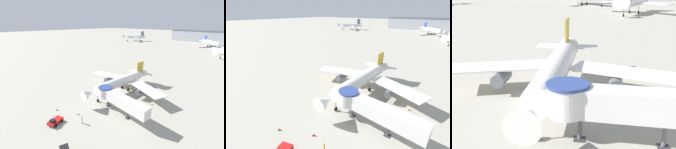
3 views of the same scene
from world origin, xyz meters
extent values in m
plane|color=#A8A393|center=(0.00, 0.00, 0.00)|extent=(800.00, 800.00, 0.00)
cylinder|color=white|center=(2.68, 0.74, 3.91)|extent=(3.52, 20.79, 3.22)
cone|color=white|center=(2.49, -12.70, 3.91)|extent=(3.27, 3.59, 3.22)
cone|color=white|center=(2.84, 12.24, 3.91)|extent=(3.29, 4.88, 3.22)
cube|color=white|center=(-5.94, 3.66, 3.35)|extent=(14.84, 8.62, 0.22)
cube|color=white|center=(11.37, 3.42, 3.35)|extent=(14.84, 8.95, 0.22)
cube|color=gold|center=(2.84, 11.99, 6.81)|extent=(0.29, 3.79, 4.19)
cube|color=white|center=(2.84, 12.48, 4.48)|extent=(9.62, 2.79, 0.18)
cylinder|color=#565960|center=(-4.83, 2.41, 2.21)|extent=(1.83, 3.81, 1.77)
cylinder|color=#565960|center=(10.23, 2.20, 2.21)|extent=(1.83, 3.81, 1.77)
cylinder|color=#4C4C51|center=(2.53, -9.37, 1.38)|extent=(0.18, 0.18, 1.85)
cylinder|color=black|center=(2.53, -9.37, 0.45)|extent=(0.27, 0.90, 0.90)
cylinder|color=#4C4C51|center=(1.26, 3.35, 1.38)|extent=(0.22, 0.22, 1.85)
cylinder|color=black|center=(1.26, 3.35, 0.45)|extent=(0.41, 0.91, 0.90)
cylinder|color=#4C4C51|center=(4.16, 3.31, 1.38)|extent=(0.22, 0.22, 1.85)
cylinder|color=black|center=(4.16, 3.31, 0.45)|extent=(0.41, 0.91, 0.90)
cube|color=silver|center=(12.83, -9.13, 4.04)|extent=(15.19, 3.58, 2.80)
cylinder|color=silver|center=(5.33, -8.64, 4.04)|extent=(3.90, 3.90, 2.80)
cylinder|color=navy|center=(5.33, -8.64, 5.59)|extent=(4.10, 4.09, 0.30)
cylinder|color=#56565B|center=(6.53, -8.71, 1.32)|extent=(0.44, 0.44, 2.64)
cube|color=#333338|center=(6.53, -8.71, 0.06)|extent=(1.10, 1.10, 0.12)
cylinder|color=#56565B|center=(14.34, -9.23, 1.32)|extent=(0.44, 0.44, 2.64)
cube|color=#333338|center=(14.34, -9.23, 0.06)|extent=(1.10, 1.10, 0.12)
cylinder|color=black|center=(1.97, -22.85, 0.38)|extent=(0.57, 0.82, 0.76)
cube|color=black|center=(4.05, -17.50, 0.02)|extent=(0.45, 0.45, 0.04)
cone|color=orange|center=(4.05, -17.50, 0.39)|extent=(0.31, 0.31, 0.71)
cylinder|color=white|center=(4.05, -17.50, 0.48)|extent=(0.17, 0.17, 0.08)
cube|color=black|center=(15.35, 1.09, 0.02)|extent=(0.42, 0.42, 0.04)
cone|color=orange|center=(15.35, 1.09, 0.36)|extent=(0.29, 0.29, 0.65)
cylinder|color=white|center=(15.35, 1.09, 0.44)|extent=(0.16, 0.16, 0.08)
cube|color=black|center=(-1.94, -20.59, 0.02)|extent=(0.44, 0.44, 0.04)
cone|color=orange|center=(-1.94, -20.59, 0.38)|extent=(0.30, 0.30, 0.69)
cylinder|color=white|center=(-1.94, -20.59, 0.46)|extent=(0.17, 0.17, 0.08)
cylinder|color=#1E2338|center=(7.79, -18.71, 0.44)|extent=(0.13, 0.13, 0.88)
cube|color=orange|center=(7.87, -18.75, 1.23)|extent=(0.40, 0.34, 0.70)
sphere|color=tan|center=(7.87, -18.75, 1.70)|extent=(0.24, 0.24, 0.24)
cylinder|color=silver|center=(-84.08, 122.64, 5.24)|extent=(16.25, 13.77, 4.36)
cone|color=silver|center=(-94.19, 115.00, 5.24)|extent=(6.45, 6.37, 4.36)
cone|color=silver|center=(-76.05, 128.70, 5.24)|extent=(7.84, 7.42, 4.36)
cube|color=silver|center=(-87.02, 130.33, 4.47)|extent=(12.01, 10.29, 0.22)
cube|color=silver|center=(-77.48, 117.71, 4.47)|extent=(8.04, 12.32, 0.22)
cube|color=slate|center=(-76.31, 128.51, 9.16)|extent=(3.09, 2.42, 5.67)
cube|color=silver|center=(-75.79, 128.90, 6.00)|extent=(6.76, 7.78, 0.18)
cylinder|color=#4C4C51|center=(-91.26, 117.21, 1.80)|extent=(0.18, 0.18, 2.51)
cylinder|color=black|center=(-91.26, 117.21, 0.55)|extent=(1.03, 0.87, 1.10)
cylinder|color=#4C4C51|center=(-83.56, 125.49, 1.80)|extent=(0.22, 0.22, 2.51)
cylinder|color=black|center=(-83.56, 125.49, 0.55)|extent=(1.12, 0.98, 1.10)
cylinder|color=#4C4C51|center=(-81.19, 122.36, 1.80)|extent=(0.22, 0.22, 2.51)
cylinder|color=black|center=(-81.19, 122.36, 0.55)|extent=(1.12, 0.98, 1.10)
cone|color=white|center=(14.24, 83.30, 5.20)|extent=(5.88, 6.10, 4.33)
cube|color=white|center=(12.86, 101.53, 4.44)|extent=(13.39, 6.12, 0.22)
cylinder|color=#4C4C51|center=(15.78, 86.77, 1.79)|extent=(0.18, 0.18, 2.49)
cylinder|color=black|center=(15.78, 86.77, 0.55)|extent=(0.68, 1.11, 1.10)
cylinder|color=silver|center=(-0.43, 132.86, 4.49)|extent=(17.93, 19.46, 3.67)
cone|color=silver|center=(9.49, 121.75, 4.49)|extent=(5.42, 5.45, 3.67)
cone|color=silver|center=(-8.88, 142.33, 4.49)|extent=(6.40, 6.54, 3.67)
cube|color=silver|center=(-9.20, 128.97, 3.85)|extent=(11.82, 15.21, 0.22)
cube|color=silver|center=(4.42, 141.13, 3.85)|extent=(15.44, 10.62, 0.22)
cube|color=navy|center=(-8.70, 142.12, 7.79)|extent=(2.98, 3.30, 4.77)
cube|color=silver|center=(-9.07, 142.53, 5.13)|extent=(9.36, 8.81, 0.18)
cylinder|color=#4C4C51|center=(7.01, 124.53, 1.60)|extent=(0.18, 0.18, 2.11)
cylinder|color=black|center=(7.01, 124.53, 0.55)|extent=(0.93, 0.99, 1.10)
cylinder|color=#4C4C51|center=(-3.56, 133.89, 1.60)|extent=(0.22, 0.22, 2.11)
cylinder|color=black|center=(-3.56, 133.89, 0.55)|extent=(1.03, 1.09, 1.10)
cylinder|color=#4C4C51|center=(-1.10, 136.08, 1.60)|extent=(0.22, 0.22, 2.11)
cylinder|color=black|center=(-1.10, 136.08, 0.55)|extent=(1.03, 1.09, 1.10)
camera|label=1|loc=(34.81, -35.09, 23.63)|focal=24.00mm
camera|label=2|loc=(20.18, -30.65, 20.57)|focal=24.00mm
camera|label=3|loc=(8.45, -35.62, 15.27)|focal=50.00mm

